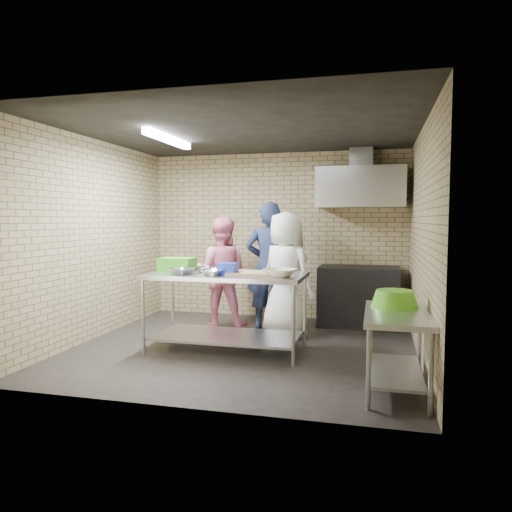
{
  "coord_description": "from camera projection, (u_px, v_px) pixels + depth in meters",
  "views": [
    {
      "loc": [
        1.59,
        -5.73,
        1.62
      ],
      "look_at": [
        0.1,
        0.2,
        1.15
      ],
      "focal_mm": 33.57,
      "sensor_mm": 36.0,
      "label": 1
    }
  ],
  "objects": [
    {
      "name": "ceiling",
      "position": [
        244.0,
        131.0,
        5.84
      ],
      "size": [
        4.2,
        4.2,
        0.0
      ],
      "primitive_type": "plane",
      "rotation": [
        3.14,
        0.0,
        0.0
      ],
      "color": "black",
      "rests_on": "ground"
    },
    {
      "name": "woman_white",
      "position": [
        286.0,
        274.0,
        6.62
      ],
      "size": [
        1.0,
        0.9,
        1.72
      ],
      "primitive_type": "imported",
      "rotation": [
        0.0,
        0.0,
        2.6
      ],
      "color": "white",
      "rests_on": "floor"
    },
    {
      "name": "fluorescent_fixture",
      "position": [
        169.0,
        139.0,
        6.09
      ],
      "size": [
        0.1,
        1.25,
        0.08
      ],
      "primitive_type": "cube",
      "color": "white",
      "rests_on": "ceiling"
    },
    {
      "name": "blue_tub",
      "position": [
        228.0,
        269.0,
        5.74
      ],
      "size": [
        0.21,
        0.21,
        0.14
      ],
      "primitive_type": "cube",
      "color": "#1931BE",
      "rests_on": "prep_table"
    },
    {
      "name": "mixing_bowl_c",
      "position": [
        213.0,
        272.0,
        5.66
      ],
      "size": [
        0.35,
        0.35,
        0.07
      ],
      "primitive_type": "imported",
      "rotation": [
        0.0,
        0.0,
        -0.32
      ],
      "color": "silver",
      "rests_on": "prep_table"
    },
    {
      "name": "stove",
      "position": [
        359.0,
        296.0,
        7.29
      ],
      "size": [
        1.2,
        0.7,
        0.9
      ],
      "primitive_type": "cube",
      "color": "black",
      "rests_on": "floor"
    },
    {
      "name": "cutting_board",
      "position": [
        254.0,
        273.0,
        5.75
      ],
      "size": [
        0.59,
        0.45,
        0.03
      ],
      "primitive_type": "cube",
      "color": "tan",
      "rests_on": "prep_table"
    },
    {
      "name": "left_wall",
      "position": [
        95.0,
        239.0,
        6.46
      ],
      "size": [
        0.06,
        4.0,
        2.7
      ],
      "primitive_type": "cube",
      "color": "tan",
      "rests_on": "ground"
    },
    {
      "name": "back_wall",
      "position": [
        277.0,
        236.0,
        7.88
      ],
      "size": [
        4.2,
        0.06,
        2.7
      ],
      "primitive_type": "cube",
      "color": "tan",
      "rests_on": "ground"
    },
    {
      "name": "floor",
      "position": [
        245.0,
        347.0,
        6.05
      ],
      "size": [
        4.2,
        4.2,
        0.0
      ],
      "primitive_type": "plane",
      "color": "black",
      "rests_on": "ground"
    },
    {
      "name": "woman_pink",
      "position": [
        221.0,
        272.0,
        7.16
      ],
      "size": [
        0.87,
        0.72,
        1.65
      ],
      "primitive_type": "imported",
      "rotation": [
        0.0,
        0.0,
        3.26
      ],
      "color": "pink",
      "rests_on": "floor"
    },
    {
      "name": "wall_shelf",
      "position": [
        381.0,
        200.0,
        7.33
      ],
      "size": [
        0.8,
        0.2,
        0.04
      ],
      "primitive_type": "cube",
      "color": "#3F2B19",
      "rests_on": "back_wall"
    },
    {
      "name": "side_counter",
      "position": [
        397.0,
        351.0,
        4.52
      ],
      "size": [
        0.6,
        1.2,
        0.75
      ],
      "primitive_type": "cube",
      "color": "silver",
      "rests_on": "floor"
    },
    {
      "name": "mixing_bowl_a",
      "position": [
        182.0,
        271.0,
        5.78
      ],
      "size": [
        0.38,
        0.38,
        0.07
      ],
      "primitive_type": "imported",
      "rotation": [
        0.0,
        0.0,
        -0.32
      ],
      "color": "#B4B5BB",
      "rests_on": "prep_table"
    },
    {
      "name": "man_navy",
      "position": [
        269.0,
        266.0,
        6.95
      ],
      "size": [
        0.72,
        0.51,
        1.88
      ],
      "primitive_type": "imported",
      "rotation": [
        0.0,
        0.0,
        3.23
      ],
      "color": "#141A33",
      "rests_on": "floor"
    },
    {
      "name": "front_wall",
      "position": [
        181.0,
        252.0,
        4.01
      ],
      "size": [
        4.2,
        0.06,
        2.7
      ],
      "primitive_type": "cube",
      "color": "tan",
      "rests_on": "ground"
    },
    {
      "name": "right_wall",
      "position": [
        422.0,
        243.0,
        5.44
      ],
      "size": [
        0.06,
        4.0,
        2.7
      ],
      "primitive_type": "cube",
      "color": "tan",
      "rests_on": "ground"
    },
    {
      "name": "green_crate",
      "position": [
        177.0,
        264.0,
        6.14
      ],
      "size": [
        0.43,
        0.32,
        0.17
      ],
      "primitive_type": "cube",
      "color": "green",
      "rests_on": "prep_table"
    },
    {
      "name": "range_hood",
      "position": [
        360.0,
        187.0,
        7.21
      ],
      "size": [
        1.3,
        0.6,
        0.6
      ],
      "primitive_type": "cube",
      "color": "silver",
      "rests_on": "back_wall"
    },
    {
      "name": "bottle_green",
      "position": [
        391.0,
        193.0,
        7.29
      ],
      "size": [
        0.06,
        0.06,
        0.15
      ],
      "primitive_type": "cylinder",
      "color": "green",
      "rests_on": "wall_shelf"
    },
    {
      "name": "mixing_bowl_b",
      "position": [
        205.0,
        270.0,
        5.97
      ],
      "size": [
        0.29,
        0.29,
        0.07
      ],
      "primitive_type": "imported",
      "rotation": [
        0.0,
        0.0,
        -0.32
      ],
      "color": "#AAABB0",
      "rests_on": "prep_table"
    },
    {
      "name": "ceramic_bowl",
      "position": [
        280.0,
        273.0,
        5.54
      ],
      "size": [
        0.47,
        0.47,
        0.09
      ],
      "primitive_type": "imported",
      "rotation": [
        0.0,
        0.0,
        -0.32
      ],
      "color": "beige",
      "rests_on": "prep_table"
    },
    {
      "name": "hood_duct",
      "position": [
        361.0,
        158.0,
        7.32
      ],
      "size": [
        0.35,
        0.3,
        0.3
      ],
      "primitive_type": "cube",
      "color": "#A5A8AD",
      "rests_on": "back_wall"
    },
    {
      "name": "prep_table",
      "position": [
        227.0,
        312.0,
        5.89
      ],
      "size": [
        1.92,
        0.96,
        0.96
      ],
      "primitive_type": "cube",
      "color": "#BABCC1",
      "rests_on": "floor"
    },
    {
      "name": "bottle_red",
      "position": [
        364.0,
        193.0,
        7.38
      ],
      "size": [
        0.07,
        0.07,
        0.18
      ],
      "primitive_type": "cylinder",
      "color": "#B22619",
      "rests_on": "wall_shelf"
    },
    {
      "name": "green_basin",
      "position": [
        395.0,
        299.0,
        4.73
      ],
      "size": [
        0.46,
        0.46,
        0.17
      ],
      "primitive_type": null,
      "color": "#59C626",
      "rests_on": "side_counter"
    }
  ]
}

